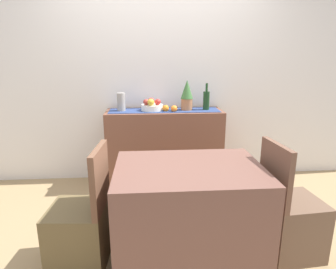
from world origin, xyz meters
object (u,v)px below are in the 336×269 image
at_px(potted_plant, 187,95).
at_px(chair_by_corner, 290,222).
at_px(ceramic_vase, 121,102).
at_px(fruit_bowl, 152,107).
at_px(sideboard_console, 165,148).
at_px(dining_table, 188,213).
at_px(wine_bottle, 206,100).
at_px(chair_near_window, 81,231).

distance_m(potted_plant, chair_by_corner, 1.69).
distance_m(ceramic_vase, chair_by_corner, 2.05).
bearing_deg(fruit_bowl, chair_by_corner, -53.04).
relative_size(sideboard_console, dining_table, 1.26).
distance_m(ceramic_vase, dining_table, 1.60).
relative_size(fruit_bowl, dining_table, 0.23).
bearing_deg(fruit_bowl, wine_bottle, 0.00).
relative_size(ceramic_vase, potted_plant, 0.60).
relative_size(wine_bottle, potted_plant, 0.89).
bearing_deg(potted_plant, dining_table, -96.97).
height_order(wine_bottle, chair_near_window, wine_bottle).
bearing_deg(sideboard_console, fruit_bowl, 180.00).
height_order(sideboard_console, potted_plant, potted_plant).
distance_m(dining_table, chair_near_window, 0.80).
xyz_separation_m(sideboard_console, chair_near_window, (-0.70, -1.35, -0.18)).
bearing_deg(chair_by_corner, sideboard_console, 122.98).
height_order(potted_plant, dining_table, potted_plant).
bearing_deg(fruit_bowl, sideboard_console, 0.00).
bearing_deg(wine_bottle, sideboard_console, 180.00).
bearing_deg(ceramic_vase, chair_by_corner, -44.81).
bearing_deg(dining_table, chair_near_window, -179.91).
distance_m(dining_table, chair_by_corner, 0.80).
distance_m(fruit_bowl, dining_table, 1.48).
bearing_deg(ceramic_vase, fruit_bowl, 0.00).
relative_size(sideboard_console, potted_plant, 3.85).
distance_m(sideboard_console, chair_near_window, 1.53).
bearing_deg(potted_plant, sideboard_console, 180.00).
bearing_deg(dining_table, potted_plant, 83.03).
bearing_deg(chair_by_corner, chair_near_window, 179.99).
relative_size(fruit_bowl, ceramic_vase, 1.18).
distance_m(chair_near_window, chair_by_corner, 1.58).
xyz_separation_m(dining_table, chair_near_window, (-0.79, -0.00, -0.10)).
bearing_deg(dining_table, sideboard_console, 93.81).
height_order(sideboard_console, wine_bottle, wine_bottle).
height_order(ceramic_vase, dining_table, ceramic_vase).
xyz_separation_m(ceramic_vase, dining_table, (0.57, -1.35, -0.63)).
bearing_deg(fruit_bowl, ceramic_vase, 180.00).
bearing_deg(potted_plant, chair_near_window, -125.17).
relative_size(sideboard_console, wine_bottle, 4.34).
bearing_deg(ceramic_vase, sideboard_console, 0.00).
xyz_separation_m(chair_near_window, chair_by_corner, (1.58, -0.00, 0.00)).
bearing_deg(ceramic_vase, chair_near_window, -99.00).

